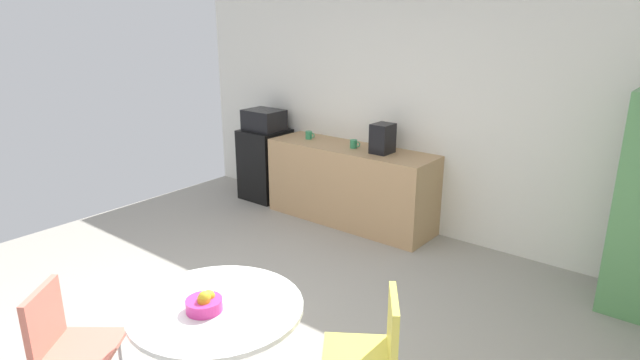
# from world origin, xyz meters

# --- Properties ---
(ground_plane) EXTENTS (6.00, 6.00, 0.00)m
(ground_plane) POSITION_xyz_m (0.00, 0.00, 0.00)
(ground_plane) COLOR #9E998E
(wall_back) EXTENTS (6.00, 0.10, 2.60)m
(wall_back) POSITION_xyz_m (0.00, 3.00, 1.30)
(wall_back) COLOR white
(wall_back) RESTS_ON ground_plane
(counter_block) EXTENTS (2.02, 0.60, 0.90)m
(counter_block) POSITION_xyz_m (-0.47, 2.65, 0.45)
(counter_block) COLOR tan
(counter_block) RESTS_ON ground_plane
(mini_fridge) EXTENTS (0.54, 0.54, 0.92)m
(mini_fridge) POSITION_xyz_m (-1.83, 2.65, 0.46)
(mini_fridge) COLOR black
(mini_fridge) RESTS_ON ground_plane
(microwave) EXTENTS (0.48, 0.38, 0.26)m
(microwave) POSITION_xyz_m (-1.83, 2.65, 1.05)
(microwave) COLOR black
(microwave) RESTS_ON mini_fridge
(round_table) EXTENTS (1.00, 1.00, 0.74)m
(round_table) POSITION_xyz_m (0.75, -0.36, 0.58)
(round_table) COLOR silver
(round_table) RESTS_ON ground_plane
(chair_yellow) EXTENTS (0.58, 0.58, 0.83)m
(chair_yellow) POSITION_xyz_m (1.51, 0.16, 0.52)
(chair_yellow) COLOR silver
(chair_yellow) RESTS_ON ground_plane
(chair_coral) EXTENTS (0.59, 0.59, 0.83)m
(chair_coral) POSITION_xyz_m (0.03, -0.93, 0.52)
(chair_coral) COLOR silver
(chair_coral) RESTS_ON ground_plane
(fruit_bowl) EXTENTS (0.21, 0.21, 0.13)m
(fruit_bowl) POSITION_xyz_m (0.74, -0.44, 0.79)
(fruit_bowl) COLOR #D8338C
(fruit_bowl) RESTS_ON round_table
(mug_white) EXTENTS (0.13, 0.08, 0.09)m
(mug_white) POSITION_xyz_m (-0.41, 2.63, 0.95)
(mug_white) COLOR #338C59
(mug_white) RESTS_ON counter_block
(mug_green) EXTENTS (0.13, 0.08, 0.09)m
(mug_green) POSITION_xyz_m (-1.10, 2.67, 0.95)
(mug_green) COLOR #338C59
(mug_green) RESTS_ON counter_block
(coffee_maker) EXTENTS (0.20, 0.24, 0.32)m
(coffee_maker) POSITION_xyz_m (-0.05, 2.65, 1.06)
(coffee_maker) COLOR black
(coffee_maker) RESTS_ON counter_block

